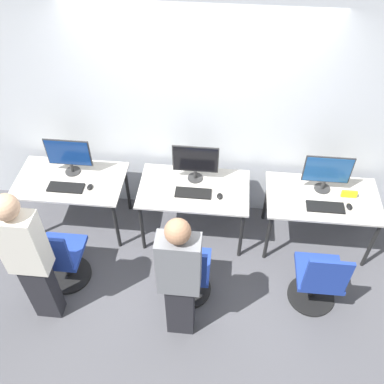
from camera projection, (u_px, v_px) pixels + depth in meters
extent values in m
plane|color=#4C4C51|center=(191.00, 254.00, 4.84)|extent=(20.00, 20.00, 0.00)
cube|color=silver|center=(198.00, 110.00, 4.41)|extent=(12.00, 0.05, 2.80)
cube|color=#BCB7AD|center=(70.00, 180.00, 4.67)|extent=(1.18, 0.69, 0.02)
cylinder|color=black|center=(21.00, 219.00, 4.76)|extent=(0.04, 0.04, 0.69)
cylinder|color=black|center=(117.00, 226.00, 4.68)|extent=(0.04, 0.04, 0.69)
cylinder|color=black|center=(40.00, 182.00, 5.17)|extent=(0.04, 0.04, 0.69)
cylinder|color=black|center=(127.00, 188.00, 5.09)|extent=(0.04, 0.04, 0.69)
cylinder|color=#2D2D2D|center=(73.00, 171.00, 4.74)|extent=(0.17, 0.17, 0.01)
cylinder|color=#2D2D2D|center=(72.00, 167.00, 4.70)|extent=(0.04, 0.04, 0.11)
cube|color=#2D2D2D|center=(68.00, 153.00, 4.56)|extent=(0.49, 0.01, 0.33)
cube|color=navy|center=(68.00, 153.00, 4.55)|extent=(0.47, 0.01, 0.31)
cube|color=black|center=(66.00, 187.00, 4.56)|extent=(0.38, 0.15, 0.02)
ellipsoid|color=black|center=(90.00, 187.00, 4.56)|extent=(0.06, 0.09, 0.03)
cylinder|color=black|center=(69.00, 275.00, 4.63)|extent=(0.48, 0.48, 0.03)
cylinder|color=black|center=(65.00, 264.00, 4.49)|extent=(0.04, 0.04, 0.37)
cube|color=navy|center=(61.00, 252.00, 4.33)|extent=(0.44, 0.44, 0.05)
cube|color=navy|center=(49.00, 253.00, 4.02)|extent=(0.40, 0.04, 0.44)
cube|color=#232328|center=(43.00, 289.00, 4.08)|extent=(0.25, 0.16, 0.77)
cube|color=silver|center=(22.00, 243.00, 3.57)|extent=(0.36, 0.20, 0.67)
sphere|color=tan|center=(5.00, 207.00, 3.25)|extent=(0.22, 0.22, 0.22)
cube|color=#BCB7AD|center=(194.00, 189.00, 4.57)|extent=(1.18, 0.69, 0.02)
cylinder|color=black|center=(142.00, 228.00, 4.66)|extent=(0.04, 0.04, 0.69)
cylinder|color=black|center=(241.00, 235.00, 4.59)|extent=(0.04, 0.04, 0.69)
cylinder|color=black|center=(151.00, 190.00, 5.07)|extent=(0.04, 0.04, 0.69)
cylinder|color=black|center=(242.00, 196.00, 5.00)|extent=(0.04, 0.04, 0.69)
cylinder|color=#2D2D2D|center=(195.00, 178.00, 4.67)|extent=(0.17, 0.17, 0.01)
cylinder|color=#2D2D2D|center=(195.00, 174.00, 4.63)|extent=(0.04, 0.04, 0.11)
cube|color=#2D2D2D|center=(195.00, 159.00, 4.48)|extent=(0.49, 0.01, 0.33)
cube|color=black|center=(195.00, 160.00, 4.48)|extent=(0.47, 0.01, 0.31)
cube|color=black|center=(193.00, 193.00, 4.50)|extent=(0.38, 0.15, 0.02)
ellipsoid|color=black|center=(220.00, 196.00, 4.46)|extent=(0.06, 0.09, 0.03)
cylinder|color=black|center=(188.00, 288.00, 4.51)|extent=(0.48, 0.48, 0.03)
cylinder|color=black|center=(188.00, 278.00, 4.37)|extent=(0.04, 0.04, 0.37)
cube|color=navy|center=(188.00, 266.00, 4.21)|extent=(0.44, 0.44, 0.05)
cube|color=navy|center=(185.00, 268.00, 3.90)|extent=(0.40, 0.04, 0.44)
cube|color=#232328|center=(180.00, 307.00, 3.97)|extent=(0.25, 0.16, 0.73)
cube|color=slate|center=(179.00, 264.00, 3.48)|extent=(0.36, 0.20, 0.63)
sphere|color=#9E7051|center=(178.00, 231.00, 3.18)|extent=(0.21, 0.21, 0.21)
cube|color=#BCB7AD|center=(323.00, 198.00, 4.48)|extent=(1.18, 0.69, 0.02)
cylinder|color=black|center=(268.00, 237.00, 4.57)|extent=(0.04, 0.04, 0.69)
cylinder|color=black|center=(371.00, 245.00, 4.49)|extent=(0.04, 0.04, 0.69)
cylinder|color=black|center=(266.00, 198.00, 4.98)|extent=(0.04, 0.04, 0.69)
cylinder|color=black|center=(361.00, 205.00, 4.90)|extent=(0.04, 0.04, 0.69)
cylinder|color=#2D2D2D|center=(322.00, 188.00, 4.56)|extent=(0.17, 0.17, 0.01)
cylinder|color=#2D2D2D|center=(323.00, 184.00, 4.51)|extent=(0.04, 0.04, 0.11)
cube|color=#2D2D2D|center=(328.00, 170.00, 4.37)|extent=(0.49, 0.01, 0.33)
cube|color=navy|center=(328.00, 170.00, 4.36)|extent=(0.47, 0.01, 0.31)
cube|color=black|center=(325.00, 207.00, 4.36)|extent=(0.38, 0.15, 0.02)
ellipsoid|color=black|center=(349.00, 207.00, 4.36)|extent=(0.06, 0.09, 0.03)
cylinder|color=black|center=(310.00, 296.00, 4.45)|extent=(0.48, 0.48, 0.03)
cylinder|color=black|center=(314.00, 285.00, 4.31)|extent=(0.04, 0.04, 0.37)
cube|color=navy|center=(319.00, 273.00, 4.15)|extent=(0.44, 0.44, 0.05)
cube|color=navy|center=(327.00, 276.00, 3.84)|extent=(0.40, 0.04, 0.44)
cube|color=yellow|center=(349.00, 194.00, 4.45)|extent=(0.16, 0.03, 0.08)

